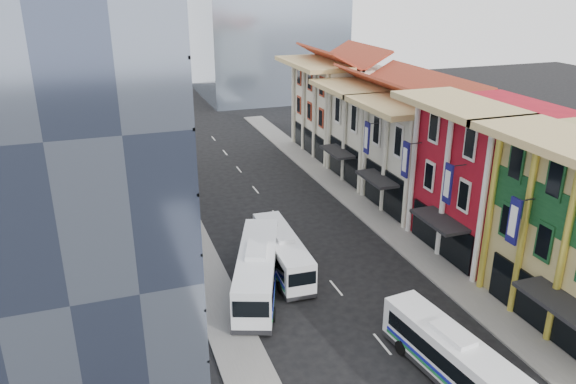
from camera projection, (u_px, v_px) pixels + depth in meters
name	position (u px, v px, depth m)	size (l,w,h in m)	color
sidewalk_right	(393.00, 231.00, 49.27)	(3.00, 90.00, 0.15)	slate
sidewalk_left	(201.00, 262.00, 44.07)	(3.00, 90.00, 0.15)	slate
shophouse_red	(490.00, 179.00, 44.41)	(8.00, 10.00, 12.00)	#A71220
shophouse_cream_near	(424.00, 157.00, 53.14)	(8.00, 9.00, 10.00)	beige
shophouse_cream_mid	(379.00, 133.00, 61.06)	(8.00, 9.00, 10.00)	beige
shophouse_cream_far	(340.00, 109.00, 70.13)	(8.00, 12.00, 11.00)	beige
office_tower	(55.00, 85.00, 33.43)	(12.00, 26.00, 30.00)	#3D4660
office_block_far	(86.00, 124.00, 56.88)	(10.00, 18.00, 14.00)	gray
bus_left_near	(257.00, 270.00, 39.42)	(2.61, 11.13, 3.57)	white
bus_left_far	(282.00, 251.00, 42.49)	(2.28, 9.72, 3.12)	white
bus_right	(450.00, 355.00, 30.94)	(2.27, 9.71, 3.11)	white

